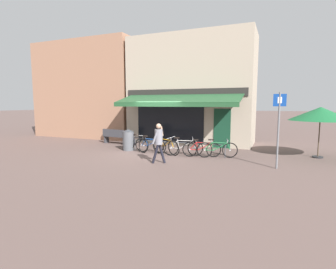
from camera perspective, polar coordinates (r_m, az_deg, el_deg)
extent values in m
plane|color=brown|center=(12.78, -4.13, -3.98)|extent=(160.00, 160.00, 0.00)
cube|color=tan|center=(16.25, 5.08, 9.56)|extent=(7.41, 3.00, 6.36)
cube|color=black|center=(15.13, 0.31, 2.49)|extent=(4.08, 0.04, 2.20)
cube|color=#143D28|center=(14.27, 11.67, 1.28)|extent=(0.90, 0.04, 2.10)
cube|color=#282623|center=(14.80, 3.26, 9.03)|extent=(7.04, 0.06, 0.44)
cube|color=#23512D|center=(13.94, 2.00, 7.84)|extent=(6.67, 1.86, 0.50)
cube|color=#23512D|center=(13.08, 0.55, 6.49)|extent=(6.67, 0.03, 0.20)
cube|color=#9E7056|center=(20.40, -15.92, 9.16)|extent=(7.67, 4.00, 6.64)
cylinder|color=#47494F|center=(12.36, 1.95, -1.75)|extent=(4.64, 0.04, 0.04)
cylinder|color=#47494F|center=(13.36, -7.19, -2.34)|extent=(0.04, 0.04, 0.55)
cylinder|color=#47494F|center=(11.80, 12.32, -3.66)|extent=(0.04, 0.04, 0.55)
torus|color=black|center=(12.77, -5.33, -2.42)|extent=(0.71, 0.39, 0.70)
cylinder|color=#9E9EA3|center=(12.77, -5.33, -2.42)|extent=(0.09, 0.09, 0.08)
torus|color=black|center=(13.58, -8.27, -1.91)|extent=(0.71, 0.39, 0.70)
cylinder|color=#9E9EA3|center=(13.58, -8.27, -1.91)|extent=(0.09, 0.09, 0.08)
cylinder|color=black|center=(13.07, -6.42, -1.54)|extent=(0.58, 0.19, 0.37)
cylinder|color=black|center=(13.09, -6.45, -0.74)|extent=(0.62, 0.27, 0.05)
cylinder|color=black|center=(13.31, -7.31, -1.37)|extent=(0.10, 0.13, 0.37)
cylinder|color=black|center=(13.44, -7.78, -2.03)|extent=(0.36, 0.17, 0.05)
cylinder|color=black|center=(13.46, -7.81, -1.25)|extent=(0.32, 0.09, 0.36)
cylinder|color=black|center=(12.80, -5.42, -1.66)|extent=(0.14, 0.14, 0.34)
cylinder|color=#9E9EA3|center=(13.35, -7.36, -0.36)|extent=(0.06, 0.06, 0.11)
cube|color=black|center=(13.36, -7.37, -0.05)|extent=(0.26, 0.19, 0.06)
cylinder|color=#9E9EA3|center=(12.84, -5.48, -0.60)|extent=(0.04, 0.05, 0.14)
cylinder|color=#9E9EA3|center=(12.84, -5.45, -0.29)|extent=(0.21, 0.49, 0.10)
torus|color=black|center=(12.47, -1.89, -2.62)|extent=(0.70, 0.16, 0.70)
cylinder|color=#9E9EA3|center=(12.47, -1.89, -2.62)|extent=(0.07, 0.07, 0.08)
torus|color=black|center=(12.94, -5.77, -2.31)|extent=(0.70, 0.16, 0.70)
cylinder|color=#9E9EA3|center=(12.94, -5.77, -2.31)|extent=(0.07, 0.07, 0.08)
cylinder|color=#1E4793|center=(12.60, -3.44, -1.83)|extent=(0.55, 0.10, 0.37)
cylinder|color=#1E4793|center=(12.57, -3.65, -1.03)|extent=(0.61, 0.06, 0.05)
cylinder|color=#1E4793|center=(12.74, -4.64, -1.71)|extent=(0.12, 0.09, 0.37)
cylinder|color=#1E4793|center=(12.85, -5.11, -2.40)|extent=(0.35, 0.05, 0.05)
cylinder|color=#1E4793|center=(12.82, -5.31, -1.62)|extent=(0.30, 0.10, 0.36)
cylinder|color=#1E4793|center=(12.45, -2.16, -1.89)|extent=(0.15, 0.08, 0.34)
cylinder|color=#9E9EA3|center=(12.71, -4.92, -0.69)|extent=(0.06, 0.04, 0.11)
cube|color=black|center=(12.70, -5.00, -0.38)|extent=(0.24, 0.12, 0.06)
cylinder|color=#9E9EA3|center=(12.41, -2.45, -0.83)|extent=(0.03, 0.05, 0.14)
cylinder|color=#9E9EA3|center=(12.39, -2.47, -0.52)|extent=(0.05, 0.52, 0.09)
torus|color=black|center=(11.95, 1.24, -2.96)|extent=(0.72, 0.44, 0.73)
cylinder|color=#9E9EA3|center=(11.95, 1.24, -2.96)|extent=(0.09, 0.09, 0.08)
torus|color=black|center=(12.74, -2.13, -2.36)|extent=(0.72, 0.44, 0.73)
cylinder|color=#9E9EA3|center=(12.74, -2.13, -2.36)|extent=(0.09, 0.09, 0.08)
cylinder|color=orange|center=(12.20, -0.17, -2.00)|extent=(0.54, 0.33, 0.38)
cylinder|color=orange|center=(12.19, -0.39, -1.12)|extent=(0.62, 0.31, 0.05)
cylinder|color=orange|center=(12.45, -1.20, -1.79)|extent=(0.13, 0.05, 0.38)
cylinder|color=orange|center=(12.60, -1.56, -2.50)|extent=(0.36, 0.19, 0.05)
cylinder|color=orange|center=(12.58, -1.78, -1.65)|extent=(0.29, 0.21, 0.38)
cylinder|color=orange|center=(11.95, 0.96, -2.14)|extent=(0.16, 0.04, 0.35)
cylinder|color=#9E9EA3|center=(12.43, -1.49, -0.70)|extent=(0.06, 0.02, 0.11)
cube|color=black|center=(12.43, -1.58, -0.38)|extent=(0.26, 0.20, 0.06)
cylinder|color=#9E9EA3|center=(11.93, 0.65, -1.00)|extent=(0.04, 0.05, 0.14)
cylinder|color=#9E9EA3|center=(11.92, 0.61, -0.67)|extent=(0.24, 0.48, 0.10)
torus|color=black|center=(11.99, 5.96, -2.98)|extent=(0.69, 0.28, 0.71)
cylinder|color=#9E9EA3|center=(11.99, 5.96, -2.98)|extent=(0.09, 0.08, 0.07)
torus|color=black|center=(11.99, 0.61, -2.94)|extent=(0.69, 0.28, 0.71)
cylinder|color=#9E9EA3|center=(11.99, 0.61, -2.94)|extent=(0.09, 0.08, 0.07)
cylinder|color=#BCB7B2|center=(11.95, 3.93, -2.23)|extent=(0.60, 0.23, 0.38)
cylinder|color=#BCB7B2|center=(11.92, 3.74, -1.35)|extent=(0.66, 0.26, 0.05)
cylinder|color=#BCB7B2|center=(11.95, 2.28, -2.18)|extent=(0.12, 0.08, 0.38)
cylinder|color=#BCB7B2|center=(11.99, 1.54, -2.99)|extent=(0.38, 0.16, 0.05)
cylinder|color=#BCB7B2|center=(11.96, 1.34, -2.13)|extent=(0.33, 0.14, 0.37)
cylinder|color=#BCB7B2|center=(11.96, 5.67, -2.20)|extent=(0.16, 0.09, 0.35)
cylinder|color=#9E9EA3|center=(11.92, 2.01, -1.06)|extent=(0.06, 0.04, 0.11)
cube|color=black|center=(11.91, 1.94, -0.73)|extent=(0.26, 0.17, 0.05)
cylinder|color=#9E9EA3|center=(11.92, 5.39, -1.07)|extent=(0.03, 0.03, 0.14)
cylinder|color=#9E9EA3|center=(11.91, 5.40, -0.74)|extent=(0.19, 0.50, 0.03)
torus|color=black|center=(11.84, 9.89, -3.30)|extent=(0.64, 0.25, 0.66)
cylinder|color=#9E9EA3|center=(11.84, 9.89, -3.30)|extent=(0.09, 0.08, 0.07)
torus|color=black|center=(11.80, 4.75, -3.26)|extent=(0.64, 0.25, 0.66)
cylinder|color=#9E9EA3|center=(11.80, 4.75, -3.26)|extent=(0.09, 0.08, 0.07)
cylinder|color=#B21E1E|center=(11.79, 7.95, -2.59)|extent=(0.57, 0.22, 0.35)
cylinder|color=#B21E1E|center=(11.77, 7.77, -1.77)|extent=(0.63, 0.23, 0.05)
cylinder|color=#B21E1E|center=(11.78, 6.37, -2.54)|extent=(0.12, 0.06, 0.35)
cylinder|color=#B21E1E|center=(11.80, 5.65, -3.31)|extent=(0.37, 0.14, 0.05)
cylinder|color=#B21E1E|center=(11.78, 5.46, -2.49)|extent=(0.31, 0.13, 0.35)
cylinder|color=#B21E1E|center=(11.81, 9.62, -2.56)|extent=(0.15, 0.07, 0.32)
cylinder|color=#9E9EA3|center=(11.75, 6.11, -1.48)|extent=(0.06, 0.04, 0.11)
cube|color=black|center=(11.74, 6.04, -1.14)|extent=(0.26, 0.17, 0.05)
cylinder|color=#9E9EA3|center=(11.78, 9.36, -1.49)|extent=(0.03, 0.03, 0.14)
cylinder|color=#9E9EA3|center=(11.77, 9.37, -1.15)|extent=(0.18, 0.50, 0.03)
torus|color=black|center=(11.81, 13.34, -3.35)|extent=(0.66, 0.27, 0.68)
cylinder|color=#9E9EA3|center=(11.81, 13.34, -3.35)|extent=(0.09, 0.08, 0.07)
torus|color=black|center=(11.68, 7.96, -3.34)|extent=(0.66, 0.27, 0.68)
cylinder|color=#9E9EA3|center=(11.68, 7.96, -3.34)|extent=(0.09, 0.08, 0.07)
cylinder|color=#23703D|center=(11.72, 11.33, -2.62)|extent=(0.59, 0.23, 0.37)
cylinder|color=#23703D|center=(11.69, 11.15, -1.77)|extent=(0.66, 0.25, 0.05)
cylinder|color=#23703D|center=(11.68, 9.67, -2.58)|extent=(0.12, 0.08, 0.36)
cylinder|color=#23703D|center=(11.70, 8.91, -3.39)|extent=(0.38, 0.16, 0.05)
cylinder|color=#23703D|center=(11.66, 8.73, -2.53)|extent=(0.32, 0.13, 0.36)
cylinder|color=#23703D|center=(11.77, 13.07, -2.58)|extent=(0.16, 0.09, 0.33)
cylinder|color=#9E9EA3|center=(11.64, 9.42, -1.48)|extent=(0.06, 0.04, 0.11)
cube|color=black|center=(11.63, 9.35, -1.14)|extent=(0.26, 0.17, 0.05)
cylinder|color=#9E9EA3|center=(11.73, 12.81, -1.48)|extent=(0.03, 0.04, 0.14)
cylinder|color=#9E9EA3|center=(11.72, 12.82, -1.14)|extent=(0.19, 0.50, 0.03)
cylinder|color=black|center=(10.55, -1.32, -4.16)|extent=(0.33, 0.14, 0.79)
cylinder|color=black|center=(10.45, -2.75, -4.27)|extent=(0.33, 0.14, 0.79)
cylinder|color=gray|center=(10.39, -2.05, -0.53)|extent=(0.35, 0.35, 0.60)
sphere|color=tan|center=(10.34, -2.06, 1.85)|extent=(0.20, 0.20, 0.20)
cylinder|color=gray|center=(10.24, -2.82, -0.64)|extent=(0.27, 0.18, 0.53)
cylinder|color=gray|center=(10.54, -1.50, 0.34)|extent=(0.19, 0.19, 0.26)
cylinder|color=tan|center=(10.51, -1.36, 0.76)|extent=(0.11, 0.17, 0.40)
cube|color=black|center=(10.46, -1.52, 1.80)|extent=(0.03, 0.07, 0.14)
cylinder|color=#515459|center=(13.49, -8.62, -1.38)|extent=(0.57, 0.57, 0.97)
cone|color=#33353A|center=(13.42, -8.66, 0.90)|extent=(0.58, 0.58, 0.11)
cylinder|color=slate|center=(10.27, 22.88, 0.70)|extent=(0.07, 0.07, 2.78)
cube|color=#14429E|center=(10.21, 23.16, 6.90)|extent=(0.44, 0.02, 0.44)
cube|color=white|center=(10.20, 23.16, 6.90)|extent=(0.14, 0.01, 0.22)
cylinder|color=#4C3D2D|center=(13.20, 30.05, 0.26)|extent=(0.05, 0.05, 2.18)
cone|color=#196033|center=(13.14, 30.27, 3.93)|extent=(2.61, 2.61, 0.59)
cylinder|color=#262628|center=(13.35, 29.78, -4.27)|extent=(0.44, 0.44, 0.06)
cube|color=#38383D|center=(15.84, -11.38, -0.36)|extent=(1.64, 0.63, 0.06)
cube|color=#38383D|center=(15.68, -11.85, 0.36)|extent=(1.59, 0.25, 0.40)
cube|color=#38383D|center=(16.35, -13.26, -0.98)|extent=(0.12, 0.36, 0.45)
cube|color=#38383D|center=(15.41, -9.34, -1.36)|extent=(0.12, 0.36, 0.45)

